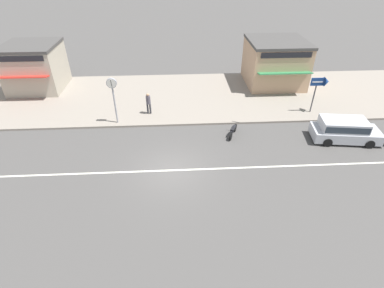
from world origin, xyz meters
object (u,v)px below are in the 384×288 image
arrow_signboard (324,83)px  shopfront_corner_warung (275,62)px  motorcycle_0 (233,130)px  pedestrian_mid_kerb (148,102)px  minivan_silver_0 (345,129)px  shopfront_mid_block (35,67)px  street_clock (113,90)px

arrow_signboard → shopfront_corner_warung: 6.28m
motorcycle_0 → shopfront_corner_warung: bearing=59.1°
pedestrian_mid_kerb → arrow_signboard: bearing=-2.0°
shopfront_corner_warung → motorcycle_0: bearing=-120.9°
minivan_silver_0 → motorcycle_0: bearing=172.1°
motorcycle_0 → arrow_signboard: bearing=21.6°
motorcycle_0 → shopfront_mid_block: (-16.33, 8.90, 1.73)m
minivan_silver_0 → pedestrian_mid_kerb: size_ratio=2.74×
motorcycle_0 → pedestrian_mid_kerb: bearing=151.3°
street_clock → shopfront_mid_block: size_ratio=0.66×
street_clock → pedestrian_mid_kerb: street_clock is taller
pedestrian_mid_kerb → shopfront_mid_block: (-10.28, 5.59, 0.99)m
minivan_silver_0 → street_clock: size_ratio=1.35×
shopfront_corner_warung → shopfront_mid_block: 21.60m
motorcycle_0 → arrow_signboard: (7.17, 2.84, 2.12)m
street_clock → shopfront_mid_block: (-8.00, 6.86, -0.63)m
street_clock → pedestrian_mid_kerb: (2.28, 1.27, -1.63)m
shopfront_mid_block → minivan_silver_0: bearing=-22.7°
motorcycle_0 → pedestrian_mid_kerb: pedestrian_mid_kerb is taller
shopfront_corner_warung → street_clock: bearing=-153.5°
pedestrian_mid_kerb → minivan_silver_0: bearing=-17.9°
minivan_silver_0 → shopfront_mid_block: size_ratio=0.89×
pedestrian_mid_kerb → shopfront_corner_warung: size_ratio=0.29×
street_clock → shopfront_mid_block: bearing=139.4°
minivan_silver_0 → shopfront_mid_block: shopfront_mid_block is taller
minivan_silver_0 → motorcycle_0: 7.45m
motorcycle_0 → street_clock: size_ratio=0.48×
shopfront_corner_warung → arrow_signboard: bearing=-72.3°
street_clock → pedestrian_mid_kerb: bearing=29.1°
arrow_signboard → pedestrian_mid_kerb: bearing=178.0°
arrow_signboard → street_clock: bearing=-177.1°
motorcycle_0 → shopfront_mid_block: 18.68m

